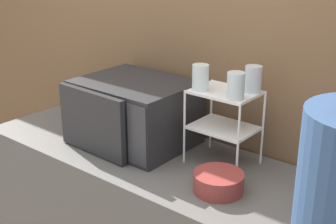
{
  "coord_description": "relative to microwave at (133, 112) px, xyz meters",
  "views": [
    {
      "loc": [
        1.39,
        -1.19,
        1.89
      ],
      "look_at": [
        0.13,
        0.35,
        1.15
      ],
      "focal_mm": 50.0,
      "sensor_mm": 36.0,
      "label": 1
    }
  ],
  "objects": [
    {
      "name": "microwave",
      "position": [
        0.0,
        0.0,
        0.0
      ],
      "size": [
        0.54,
        0.47,
        0.32
      ],
      "color": "#262628",
      "rests_on": "counter"
    },
    {
      "name": "dish_rack",
      "position": [
        0.47,
        0.09,
        0.09
      ],
      "size": [
        0.29,
        0.22,
        0.34
      ],
      "color": "white",
      "rests_on": "counter"
    },
    {
      "name": "bowl",
      "position": [
        0.6,
        -0.14,
        -0.12
      ],
      "size": [
        0.21,
        0.21,
        0.08
      ],
      "color": "maroon",
      "rests_on": "counter"
    },
    {
      "name": "glass_front_right",
      "position": [
        0.56,
        0.02,
        0.24
      ],
      "size": [
        0.07,
        0.07,
        0.11
      ],
      "color": "silver",
      "rests_on": "dish_rack"
    },
    {
      "name": "glass_front_left",
      "position": [
        0.38,
        0.03,
        0.24
      ],
      "size": [
        0.07,
        0.07,
        0.11
      ],
      "color": "silver",
      "rests_on": "dish_rack"
    },
    {
      "name": "glass_back_right",
      "position": [
        0.57,
        0.15,
        0.24
      ],
      "size": [
        0.07,
        0.07,
        0.11
      ],
      "color": "silver",
      "rests_on": "dish_rack"
    },
    {
      "name": "wall_back",
      "position": [
        0.11,
        0.31,
        0.21
      ],
      "size": [
        8.0,
        0.06,
        2.6
      ],
      "color": "brown",
      "rests_on": "ground_plane"
    }
  ]
}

